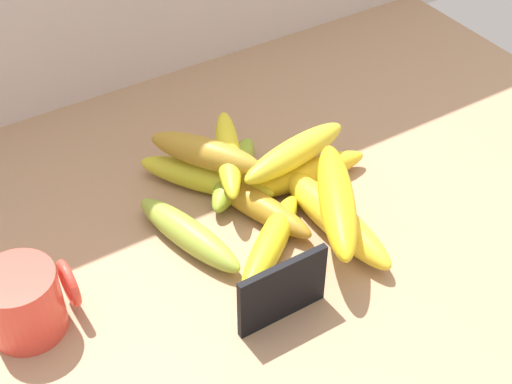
# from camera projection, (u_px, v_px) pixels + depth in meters

# --- Properties ---
(counter_top) EXTENTS (1.10, 0.76, 0.03)m
(counter_top) POSITION_uv_depth(u_px,v_px,m) (281.00, 226.00, 0.95)
(counter_top) COLOR #A47D5B
(counter_top) RESTS_ON ground
(chalkboard_sign) EXTENTS (0.11, 0.02, 0.08)m
(chalkboard_sign) POSITION_uv_depth(u_px,v_px,m) (282.00, 293.00, 0.80)
(chalkboard_sign) COLOR black
(chalkboard_sign) RESTS_ON counter_top
(coffee_mug) EXTENTS (0.10, 0.08, 0.08)m
(coffee_mug) POSITION_uv_depth(u_px,v_px,m) (25.00, 301.00, 0.78)
(coffee_mug) COLOR #E54335
(coffee_mug) RESTS_ON counter_top
(banana_0) EXTENTS (0.20, 0.06, 0.04)m
(banana_0) POSITION_uv_depth(u_px,v_px,m) (300.00, 175.00, 0.97)
(banana_0) COLOR yellow
(banana_0) RESTS_ON counter_top
(banana_1) EXTENTS (0.05, 0.21, 0.04)m
(banana_1) POSITION_uv_depth(u_px,v_px,m) (334.00, 217.00, 0.91)
(banana_1) COLOR yellow
(banana_1) RESTS_ON counter_top
(banana_2) EXTENTS (0.09, 0.18, 0.04)m
(banana_2) POSITION_uv_depth(u_px,v_px,m) (255.00, 204.00, 0.93)
(banana_2) COLOR #A67A21
(banana_2) RESTS_ON counter_top
(banana_3) EXTENTS (0.16, 0.14, 0.04)m
(banana_3) POSITION_uv_depth(u_px,v_px,m) (271.00, 243.00, 0.88)
(banana_3) COLOR yellow
(banana_3) RESTS_ON counter_top
(banana_4) EXTENTS (0.08, 0.18, 0.04)m
(banana_4) POSITION_uv_depth(u_px,v_px,m) (188.00, 234.00, 0.89)
(banana_4) COLOR #91AA38
(banana_4) RESTS_ON counter_top
(banana_5) EXTENTS (0.14, 0.13, 0.04)m
(banana_5) POSITION_uv_depth(u_px,v_px,m) (234.00, 174.00, 0.98)
(banana_5) COLOR #8FAB31
(banana_5) RESTS_ON counter_top
(banana_6) EXTENTS (0.15, 0.18, 0.04)m
(banana_6) POSITION_uv_depth(u_px,v_px,m) (206.00, 178.00, 0.97)
(banana_6) COLOR gold
(banana_6) RESTS_ON counter_top
(banana_7) EXTENTS (0.11, 0.17, 0.03)m
(banana_7) POSITION_uv_depth(u_px,v_px,m) (228.00, 153.00, 0.95)
(banana_7) COLOR yellow
(banana_7) RESTS_ON banana_5
(banana_8) EXTENTS (0.18, 0.07, 0.04)m
(banana_8) POSITION_uv_depth(u_px,v_px,m) (295.00, 152.00, 0.95)
(banana_8) COLOR gold
(banana_8) RESTS_ON banana_0
(banana_9) EXTENTS (0.14, 0.19, 0.04)m
(banana_9) POSITION_uv_depth(u_px,v_px,m) (337.00, 200.00, 0.87)
(banana_9) COLOR yellow
(banana_9) RESTS_ON banana_1
(banana_10) EXTENTS (0.12, 0.15, 0.04)m
(banana_10) POSITION_uv_depth(u_px,v_px,m) (206.00, 153.00, 0.94)
(banana_10) COLOR #A98027
(banana_10) RESTS_ON banana_6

